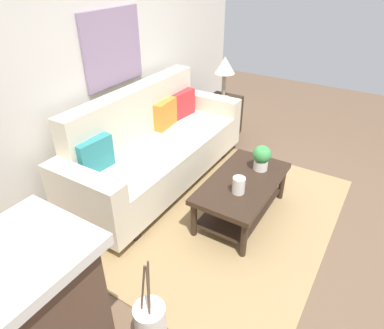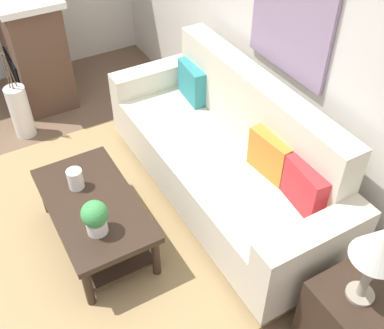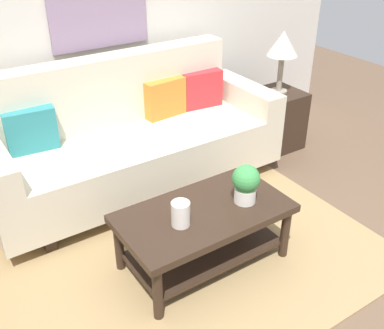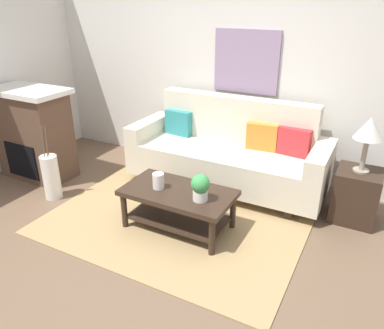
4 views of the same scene
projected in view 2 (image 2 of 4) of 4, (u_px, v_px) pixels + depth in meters
The scene contains 18 objects.
ground_plane at pixel (47, 252), 3.53m from camera, with size 9.40×9.40×0.00m, color brown.
wall_back at pixel (282, 25), 3.38m from camera, with size 5.40×0.10×2.70m, color silver.
area_rug at pixel (109, 226), 3.71m from camera, with size 2.63×1.96×0.01m, color #A38456.
couch at pixel (226, 157), 3.69m from camera, with size 2.37×0.84×1.08m.
throw_pillow_teal at pixel (192, 82), 4.06m from camera, with size 0.36×0.12×0.32m, color teal.
throw_pillow_orange at pixel (271, 155), 3.33m from camera, with size 0.36×0.12×0.32m, color orange.
throw_pillow_crimson at pixel (305, 187), 3.09m from camera, with size 0.36×0.12×0.32m, color red.
coffee_table at pixel (95, 213), 3.41m from camera, with size 1.10×0.60×0.43m.
tabletop_vase at pixel (75, 179), 3.39m from camera, with size 0.11×0.11×0.16m, color white.
potted_plant_tabletop at pixel (95, 217), 3.04m from camera, with size 0.18×0.18×0.26m.
side_table at pixel (348, 321), 2.80m from camera, with size 0.44×0.44×0.56m, color #332319.
table_lamp at pixel (380, 246), 2.33m from camera, with size 0.28×0.28×0.57m.
fireplace at pixel (33, 45), 4.77m from camera, with size 1.02×0.58×1.16m.
floor_vase at pixel (20, 112), 4.45m from camera, with size 0.19×0.19×0.53m, color white.
floor_vase_branch_a at pixel (9, 72), 4.14m from camera, with size 0.01×0.01×0.36m, color brown.
floor_vase_branch_b at pixel (10, 70), 4.16m from camera, with size 0.01×0.01×0.36m, color brown.
floor_vase_branch_c at pixel (6, 71), 4.15m from camera, with size 0.01×0.01×0.36m, color brown.
framed_painting at pixel (290, 21), 3.18m from camera, with size 0.81×0.03×0.74m, color gray.
Camera 2 is at (2.45, -0.14, 2.84)m, focal length 43.66 mm.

